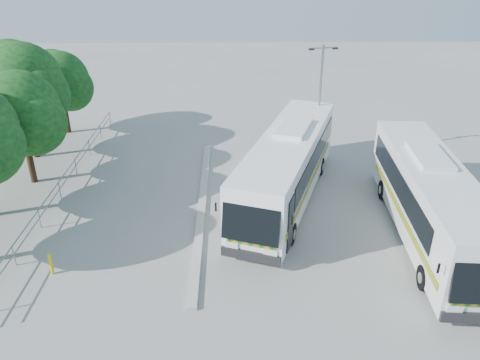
{
  "coord_description": "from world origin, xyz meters",
  "views": [
    {
      "loc": [
        -0.81,
        -19.54,
        12.15
      ],
      "look_at": [
        -0.3,
        2.06,
        1.46
      ],
      "focal_mm": 35.0,
      "sensor_mm": 36.0,
      "label": 1
    }
  ],
  "objects_px": {
    "tree_far_e": "(61,80)",
    "lamppost": "(319,99)",
    "tree_far_c": "(21,111)",
    "coach_adjacent": "(430,199)",
    "coach_main": "(287,166)",
    "tree_far_d": "(23,84)",
    "bollard": "(51,264)"
  },
  "relations": [
    {
      "from": "tree_far_c",
      "to": "tree_far_e",
      "type": "height_order",
      "value": "tree_far_c"
    },
    {
      "from": "lamppost",
      "to": "bollard",
      "type": "bearing_deg",
      "value": -148.13
    },
    {
      "from": "tree_far_d",
      "to": "lamppost",
      "type": "distance_m",
      "value": 18.01
    },
    {
      "from": "bollard",
      "to": "tree_far_c",
      "type": "bearing_deg",
      "value": 113.96
    },
    {
      "from": "tree_far_d",
      "to": "coach_main",
      "type": "bearing_deg",
      "value": -21.65
    },
    {
      "from": "tree_far_c",
      "to": "tree_far_d",
      "type": "relative_size",
      "value": 0.88
    },
    {
      "from": "tree_far_d",
      "to": "coach_main",
      "type": "xyz_separation_m",
      "value": [
        15.51,
        -6.16,
        -2.83
      ]
    },
    {
      "from": "tree_far_d",
      "to": "coach_adjacent",
      "type": "distance_m",
      "value": 23.92
    },
    {
      "from": "tree_far_c",
      "to": "lamppost",
      "type": "distance_m",
      "value": 17.01
    },
    {
      "from": "tree_far_c",
      "to": "tree_far_d",
      "type": "xyz_separation_m",
      "value": [
        -1.19,
        3.7,
        0.56
      ]
    },
    {
      "from": "tree_far_e",
      "to": "lamppost",
      "type": "height_order",
      "value": "lamppost"
    },
    {
      "from": "tree_far_c",
      "to": "tree_far_e",
      "type": "distance_m",
      "value": 8.22
    },
    {
      "from": "coach_main",
      "to": "lamppost",
      "type": "relative_size",
      "value": 1.82
    },
    {
      "from": "tree_far_e",
      "to": "bollard",
      "type": "distance_m",
      "value": 17.81
    },
    {
      "from": "coach_main",
      "to": "lamppost",
      "type": "height_order",
      "value": "lamppost"
    },
    {
      "from": "coach_main",
      "to": "tree_far_c",
      "type": "bearing_deg",
      "value": -169.78
    },
    {
      "from": "tree_far_c",
      "to": "coach_adjacent",
      "type": "bearing_deg",
      "value": -16.71
    },
    {
      "from": "tree_far_d",
      "to": "bollard",
      "type": "distance_m",
      "value": 14.09
    },
    {
      "from": "bollard",
      "to": "coach_adjacent",
      "type": "bearing_deg",
      "value": 8.89
    },
    {
      "from": "tree_far_c",
      "to": "tree_far_e",
      "type": "xyz_separation_m",
      "value": [
        -0.51,
        8.2,
        -0.37
      ]
    },
    {
      "from": "coach_adjacent",
      "to": "coach_main",
      "type": "bearing_deg",
      "value": 153.7
    },
    {
      "from": "tree_far_d",
      "to": "coach_main",
      "type": "height_order",
      "value": "tree_far_d"
    },
    {
      "from": "lamppost",
      "to": "tree_far_e",
      "type": "bearing_deg",
      "value": 152.76
    },
    {
      "from": "tree_far_c",
      "to": "coach_main",
      "type": "xyz_separation_m",
      "value": [
        14.32,
        -2.46,
        -2.28
      ]
    },
    {
      "from": "lamppost",
      "to": "bollard",
      "type": "distance_m",
      "value": 17.64
    },
    {
      "from": "tree_far_d",
      "to": "bollard",
      "type": "bearing_deg",
      "value": -67.81
    },
    {
      "from": "coach_adjacent",
      "to": "lamppost",
      "type": "height_order",
      "value": "lamppost"
    },
    {
      "from": "tree_far_c",
      "to": "tree_far_e",
      "type": "bearing_deg",
      "value": 93.54
    },
    {
      "from": "coach_adjacent",
      "to": "lamppost",
      "type": "relative_size",
      "value": 1.78
    },
    {
      "from": "coach_adjacent",
      "to": "bollard",
      "type": "distance_m",
      "value": 16.81
    },
    {
      "from": "coach_adjacent",
      "to": "bollard",
      "type": "bearing_deg",
      "value": -166.37
    },
    {
      "from": "tree_far_e",
      "to": "coach_main",
      "type": "bearing_deg",
      "value": -35.7
    }
  ]
}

